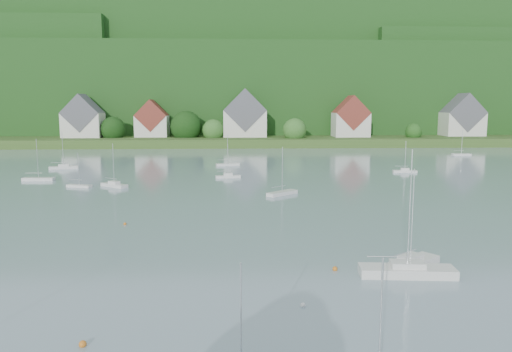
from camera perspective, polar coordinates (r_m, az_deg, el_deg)
The scene contains 14 objects.
far_shore_strip at distance 200.72m, azimuth -2.81°, elevation 4.33°, with size 600.00×60.00×3.00m, color #375821.
forested_ridge at distance 268.97m, azimuth -2.74°, elevation 9.85°, with size 620.00×181.22×69.89m.
village_building_0 at distance 195.35m, azimuth -19.28°, elevation 6.13°, with size 14.00×10.40×16.00m.
village_building_1 at distance 191.79m, azimuth -11.88°, elevation 6.16°, with size 12.00×9.36×14.00m.
village_building_2 at distance 188.39m, azimuth -1.30°, elevation 6.76°, with size 16.00×11.44×18.00m.
village_building_3 at distance 191.64m, azimuth 10.84°, elevation 6.39°, with size 13.00×10.40×15.50m.
village_building_4 at distance 210.42m, azimuth 22.65°, elevation 6.10°, with size 15.00×10.40×16.50m.
near_sailboat_3 at distance 48.27m, azimuth 17.33°, elevation -9.48°, with size 6.59×5.54×9.15m.
near_sailboat_4 at distance 45.85m, azimuth 16.99°, elevation -10.32°, with size 8.39×3.08×11.07m.
mooring_buoy_0 at distance 34.11m, azimuth -19.30°, elevation -18.00°, with size 0.48×0.48×0.48m, color #CA6D1C.
mooring_buoy_1 at distance 38.05m, azimuth 5.42°, elevation -14.74°, with size 0.40×0.40×0.40m, color white.
mooring_buoy_2 at distance 46.09m, azimuth 9.07°, elevation -10.66°, with size 0.47×0.47×0.47m, color #CA6D1C.
mooring_buoy_3 at distance 64.21m, azimuth -14.84°, elevation -5.44°, with size 0.38×0.38×0.38m, color #CA6D1C.
far_sailboat_cluster at distance 116.15m, azimuth -0.82°, elevation 1.01°, with size 182.68×70.20×8.71m.
Camera 1 is at (0.32, -0.28, 14.76)m, focal length 34.77 mm.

